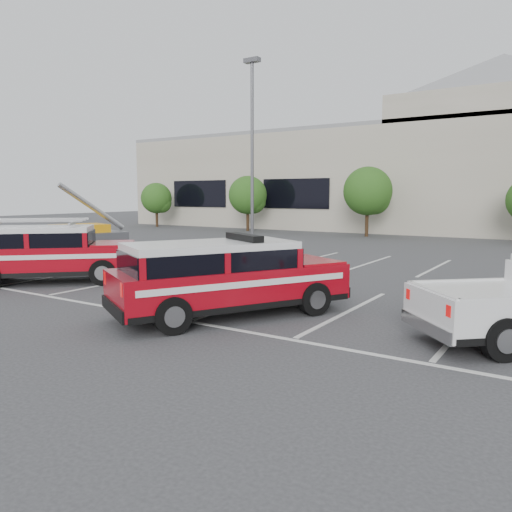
# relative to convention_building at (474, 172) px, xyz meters

# --- Properties ---
(ground) EXTENTS (120.00, 120.00, 0.00)m
(ground) POSITION_rel_convention_building_xyz_m (-0.18, -31.86, -4.72)
(ground) COLOR #343437
(ground) RESTS_ON ground
(stall_markings) EXTENTS (23.00, 15.00, 0.01)m
(stall_markings) POSITION_rel_convention_building_xyz_m (-0.18, -27.36, -4.71)
(stall_markings) COLOR silver
(stall_markings) RESTS_ON ground
(convention_building) EXTENTS (60.00, 16.99, 13.20)m
(convention_building) POSITION_rel_convention_building_xyz_m (0.00, 0.00, 0.00)
(convention_building) COLOR beige
(convention_building) RESTS_ON ground
(tree_far_left) EXTENTS (2.77, 2.77, 3.99)m
(tree_far_left) POSITION_rel_convention_building_xyz_m (-25.09, -9.82, -2.22)
(tree_far_left) COLOR #3F2B19
(tree_far_left) RESTS_ON ground
(tree_left) EXTENTS (3.07, 3.07, 4.42)m
(tree_left) POSITION_rel_convention_building_xyz_m (-15.09, -9.82, -1.95)
(tree_left) COLOR #3F2B19
(tree_left) RESTS_ON ground
(tree_mid_left) EXTENTS (3.37, 3.37, 4.85)m
(tree_mid_left) POSITION_rel_convention_building_xyz_m (-5.09, -9.82, -1.68)
(tree_mid_left) COLOR #3F2B19
(tree_mid_left) RESTS_ON ground
(light_pole_left) EXTENTS (0.90, 0.60, 10.24)m
(light_pole_left) POSITION_rel_convention_building_xyz_m (-8.18, -19.86, 0.47)
(light_pole_left) COLOR #59595E
(light_pole_left) RESTS_ON ground
(fire_chief_suv) EXTENTS (4.48, 5.85, 1.96)m
(fire_chief_suv) POSITION_rel_convention_building_xyz_m (0.22, -33.78, -3.92)
(fire_chief_suv) COLOR maroon
(fire_chief_suv) RESTS_ON ground
(ladder_suv) EXTENTS (5.30, 5.22, 2.11)m
(ladder_suv) POSITION_rel_convention_building_xyz_m (-7.53, -33.23, -3.88)
(ladder_suv) COLOR maroon
(ladder_suv) RESTS_ON ground
(utility_rig) EXTENTS (4.40, 4.35, 3.47)m
(utility_rig) POSITION_rel_convention_building_xyz_m (-12.36, -28.37, -4.03)
(utility_rig) COLOR #59595E
(utility_rig) RESTS_ON ground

